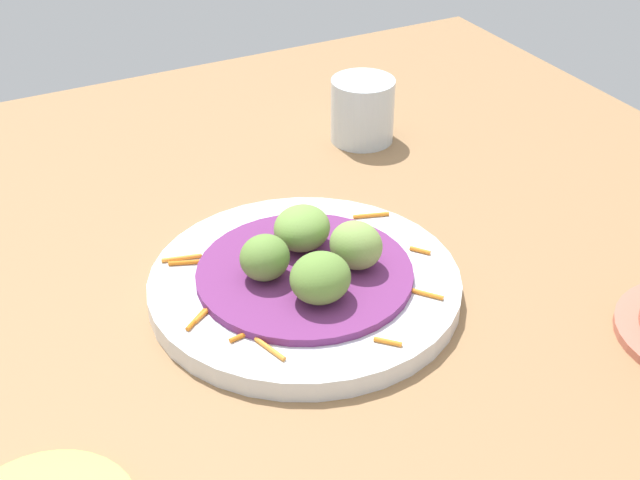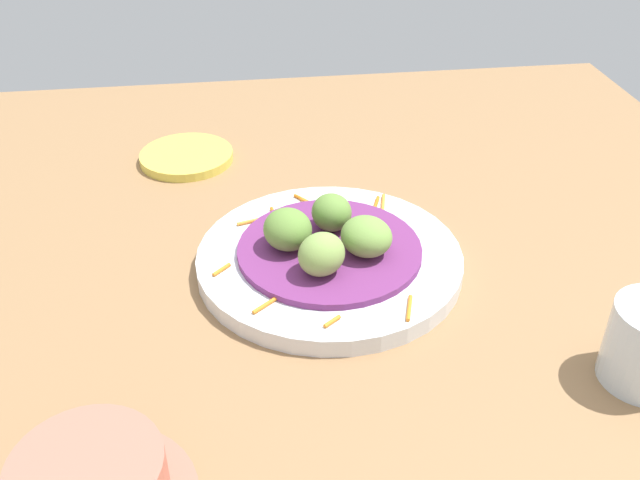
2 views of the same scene
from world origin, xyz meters
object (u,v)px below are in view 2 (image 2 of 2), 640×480
main_plate (327,263)px  side_plate_small (187,157)px  guac_scoop_center (321,254)px  guac_scoop_right (366,236)px  guac_scoop_back (332,212)px  guac_scoop_left (288,229)px

main_plate → side_plate_small: size_ratio=2.25×
guac_scoop_center → main_plate: bearing=74.5°
guac_scoop_right → guac_scoop_back: same height
guac_scoop_right → side_plate_small: 34.30cm
guac_scoop_back → guac_scoop_left: bearing=-150.5°
guac_scoop_center → side_plate_small: 34.36cm
main_plate → guac_scoop_right: guac_scoop_right is taller
main_plate → side_plate_small: 31.10cm
guac_scoop_right → side_plate_small: guac_scoop_right is taller
guac_scoop_left → guac_scoop_back: (4.99, 2.83, -0.10)cm
side_plate_small → guac_scoop_back: bearing=-55.1°
main_plate → guac_scoop_center: size_ratio=5.79×
guac_scoop_left → main_plate: bearing=-15.5°
guac_scoop_back → side_plate_small: 28.64cm
main_plate → guac_scoop_center: (-1.08, -3.91, 3.87)cm
guac_scoop_left → guac_scoop_back: guac_scoop_left is taller
guac_scoop_center → guac_scoop_left: bearing=119.5°
main_plate → guac_scoop_left: guac_scoop_left is taller
main_plate → side_plate_small: main_plate is taller
main_plate → guac_scoop_center: 5.61cm
guac_scoop_center → side_plate_small: size_ratio=0.39×
guac_scoop_left → guac_scoop_right: guac_scoop_left is taller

